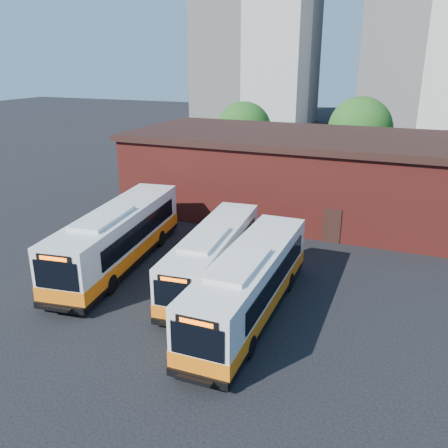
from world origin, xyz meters
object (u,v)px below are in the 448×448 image
at_px(bus_west, 118,239).
at_px(bus_mideast, 249,286).
at_px(transit_worker, 210,367).
at_px(bus_midwest, 213,258).

distance_m(bus_west, bus_mideast, 9.70).
bearing_deg(transit_worker, bus_west, 64.18).
distance_m(bus_midwest, bus_mideast, 4.13).
bearing_deg(bus_west, bus_midwest, -7.13).
xyz_separation_m(bus_west, bus_midwest, (6.23, 0.06, -0.22)).
bearing_deg(bus_midwest, bus_west, 175.30).
relative_size(bus_west, bus_midwest, 1.16).
distance_m(bus_west, transit_worker, 12.84).
height_order(bus_west, transit_worker, bus_west).
bearing_deg(bus_mideast, transit_worker, -86.21).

